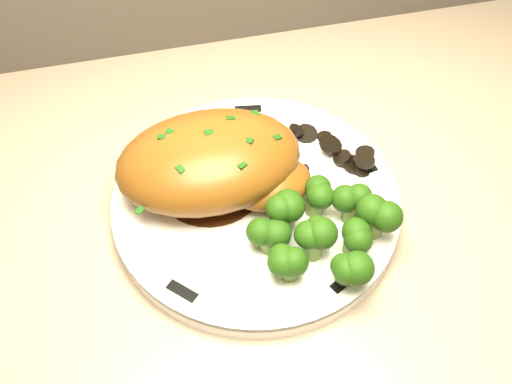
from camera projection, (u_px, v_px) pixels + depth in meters
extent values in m
cube|color=tan|center=(199.00, 255.00, 0.65)|extent=(2.06, 0.68, 0.03)
cube|color=#4C443A|center=(149.00, 7.00, 0.78)|extent=(2.06, 0.02, 0.12)
cylinder|color=white|center=(256.00, 204.00, 0.66)|extent=(0.38, 0.38, 0.02)
cube|color=black|center=(367.00, 162.00, 0.68)|extent=(0.02, 0.03, 0.00)
cube|color=black|center=(248.00, 109.00, 0.73)|extent=(0.03, 0.02, 0.00)
cube|color=black|center=(138.00, 174.00, 0.67)|extent=(0.02, 0.03, 0.00)
cube|color=black|center=(182.00, 291.00, 0.58)|extent=(0.03, 0.03, 0.00)
cube|color=black|center=(345.00, 281.00, 0.59)|extent=(0.03, 0.02, 0.00)
cylinder|color=#37190A|center=(211.00, 184.00, 0.66)|extent=(0.11, 0.11, 0.00)
ellipsoid|color=brown|center=(209.00, 161.00, 0.63)|extent=(0.19, 0.13, 0.07)
ellipsoid|color=brown|center=(269.00, 183.00, 0.63)|extent=(0.09, 0.07, 0.04)
cube|color=#133F0D|center=(148.00, 147.00, 0.60)|extent=(0.01, 0.01, 0.00)
cube|color=#133F0D|center=(171.00, 140.00, 0.60)|extent=(0.01, 0.01, 0.00)
cube|color=#133F0D|center=(194.00, 134.00, 0.61)|extent=(0.01, 0.01, 0.00)
cube|color=#133F0D|center=(217.00, 129.00, 0.61)|extent=(0.01, 0.01, 0.00)
cube|color=#133F0D|center=(239.00, 127.00, 0.61)|extent=(0.01, 0.01, 0.00)
cube|color=#133F0D|center=(262.00, 126.00, 0.62)|extent=(0.01, 0.01, 0.00)
cylinder|color=black|center=(347.00, 147.00, 0.69)|extent=(0.02, 0.02, 0.01)
cylinder|color=black|center=(342.00, 139.00, 0.69)|extent=(0.02, 0.02, 0.01)
cylinder|color=black|center=(333.00, 133.00, 0.69)|extent=(0.03, 0.03, 0.01)
cylinder|color=black|center=(321.00, 135.00, 0.70)|extent=(0.02, 0.02, 0.01)
cylinder|color=black|center=(308.00, 134.00, 0.70)|extent=(0.02, 0.02, 0.01)
cylinder|color=black|center=(296.00, 135.00, 0.69)|extent=(0.03, 0.03, 0.02)
cylinder|color=black|center=(287.00, 145.00, 0.69)|extent=(0.03, 0.03, 0.01)
cylinder|color=black|center=(282.00, 149.00, 0.68)|extent=(0.03, 0.03, 0.00)
cylinder|color=black|center=(281.00, 154.00, 0.67)|extent=(0.02, 0.02, 0.01)
cylinder|color=black|center=(286.00, 164.00, 0.67)|extent=(0.03, 0.03, 0.02)
cylinder|color=black|center=(295.00, 167.00, 0.67)|extent=(0.03, 0.03, 0.01)
cylinder|color=black|center=(308.00, 166.00, 0.66)|extent=(0.03, 0.03, 0.02)
cylinder|color=black|center=(321.00, 170.00, 0.67)|extent=(0.03, 0.03, 0.01)
cylinder|color=black|center=(333.00, 164.00, 0.67)|extent=(0.03, 0.03, 0.01)
cylinder|color=black|center=(343.00, 156.00, 0.67)|extent=(0.04, 0.04, 0.02)
cylinder|color=black|center=(347.00, 154.00, 0.68)|extent=(0.04, 0.03, 0.02)
cylinder|color=olive|center=(286.00, 219.00, 0.62)|extent=(0.02, 0.02, 0.02)
sphere|color=#133207|center=(286.00, 209.00, 0.61)|extent=(0.03, 0.03, 0.03)
cylinder|color=olive|center=(315.00, 205.00, 0.63)|extent=(0.02, 0.02, 0.02)
sphere|color=#133207|center=(316.00, 195.00, 0.62)|extent=(0.03, 0.03, 0.03)
cylinder|color=olive|center=(351.00, 211.00, 0.62)|extent=(0.02, 0.02, 0.02)
sphere|color=#133207|center=(353.00, 201.00, 0.61)|extent=(0.03, 0.03, 0.03)
cylinder|color=olive|center=(313.00, 248.00, 0.60)|extent=(0.02, 0.02, 0.02)
sphere|color=#133207|center=(314.00, 238.00, 0.59)|extent=(0.03, 0.03, 0.03)
cylinder|color=olive|center=(353.00, 245.00, 0.60)|extent=(0.02, 0.02, 0.02)
sphere|color=#133207|center=(355.00, 235.00, 0.59)|extent=(0.03, 0.03, 0.03)
cylinder|color=olive|center=(374.00, 226.00, 0.61)|extent=(0.02, 0.02, 0.02)
sphere|color=#133207|center=(377.00, 216.00, 0.60)|extent=(0.03, 0.03, 0.03)
cylinder|color=olive|center=(289.00, 268.00, 0.58)|extent=(0.02, 0.02, 0.02)
sphere|color=#133207|center=(290.00, 259.00, 0.57)|extent=(0.03, 0.03, 0.03)
cylinder|color=olive|center=(345.00, 272.00, 0.58)|extent=(0.02, 0.02, 0.02)
sphere|color=#133207|center=(347.00, 263.00, 0.57)|extent=(0.03, 0.03, 0.03)
cylinder|color=olive|center=(269.00, 242.00, 0.60)|extent=(0.02, 0.02, 0.02)
sphere|color=#133207|center=(270.00, 232.00, 0.59)|extent=(0.03, 0.03, 0.03)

